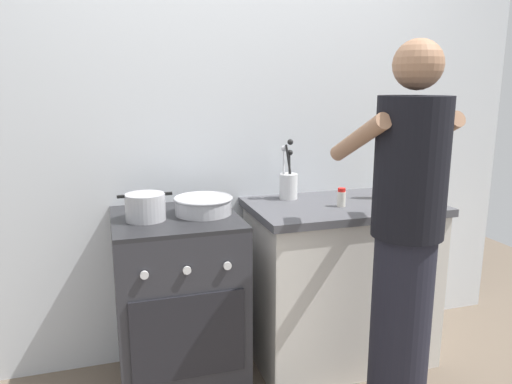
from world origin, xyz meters
name	(u,v)px	position (x,y,z in m)	size (l,w,h in m)	color
back_wall	(261,133)	(0.20, 0.50, 1.25)	(3.20, 0.10, 2.50)	silver
countertop	(340,281)	(0.55, 0.15, 0.45)	(1.00, 0.60, 0.90)	silver
stove_range	(178,303)	(-0.35, 0.15, 0.45)	(0.60, 0.62, 0.90)	#2D2D33
pot	(145,207)	(-0.49, 0.13, 0.96)	(0.25, 0.19, 0.13)	#B2B2B7
mixing_bowl	(203,205)	(-0.21, 0.15, 0.95)	(0.29, 0.29, 0.09)	#B7B7BC
utensil_crock	(288,183)	(0.30, 0.33, 0.99)	(0.10, 0.10, 0.33)	silver
spice_bottle	(341,198)	(0.51, 0.09, 0.95)	(0.04, 0.04, 0.10)	silver
oil_bottle	(383,180)	(0.81, 0.19, 1.01)	(0.07, 0.07, 0.25)	gold
person	(405,244)	(0.54, -0.44, 0.86)	(0.41, 0.50, 1.70)	black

